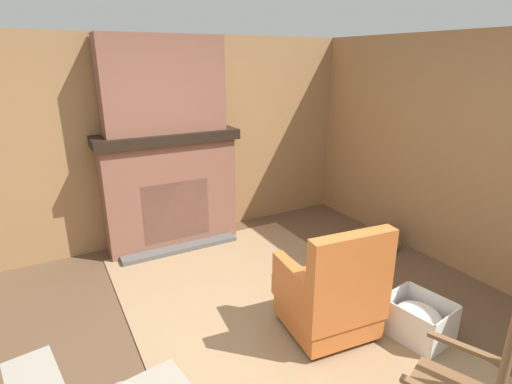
{
  "coord_description": "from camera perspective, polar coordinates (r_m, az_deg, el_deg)",
  "views": [
    {
      "loc": [
        2.08,
        -1.24,
        2.1
      ],
      "look_at": [
        -1.04,
        0.48,
        0.9
      ],
      "focal_mm": 28.0,
      "sensor_mm": 36.0,
      "label": 1
    }
  ],
  "objects": [
    {
      "name": "laundry_basket",
      "position": [
        3.52,
        22.16,
        -16.41
      ],
      "size": [
        0.52,
        0.46,
        0.31
      ],
      "rotation": [
        0.0,
        0.0,
        0.16
      ],
      "color": "white",
      "rests_on": "ground"
    },
    {
      "name": "armchair",
      "position": [
        3.24,
        10.65,
        -14.33
      ],
      "size": [
        0.73,
        0.73,
        0.97
      ],
      "rotation": [
        0.0,
        0.0,
        3.04
      ],
      "color": "#C6662D",
      "rests_on": "ground"
    },
    {
      "name": "chimney_breast",
      "position": [
        4.46,
        -13.18,
        14.7
      ],
      "size": [
        0.33,
        1.3,
        1.0
      ],
      "color": "brown",
      "rests_on": "fireplace_hearth"
    },
    {
      "name": "ground_plane",
      "position": [
        3.2,
        1.53,
        -22.37
      ],
      "size": [
        14.0,
        14.0,
        0.0
      ],
      "primitive_type": "plane",
      "color": "brown"
    },
    {
      "name": "firewood_stack",
      "position": [
        4.8,
        16.44,
        -6.56
      ],
      "size": [
        0.44,
        0.44,
        0.26
      ],
      "rotation": [
        0.0,
        0.0,
        0.01
      ],
      "color": "brown",
      "rests_on": "ground"
    },
    {
      "name": "storage_case",
      "position": [
        4.59,
        -11.21,
        9.36
      ],
      "size": [
        0.13,
        0.22,
        0.12
      ],
      "color": "gray",
      "rests_on": "fireplace_hearth"
    },
    {
      "name": "oil_lamp_vase",
      "position": [
        4.47,
        -16.39,
        9.34
      ],
      "size": [
        0.1,
        0.1,
        0.3
      ],
      "color": "#99B29E",
      "rests_on": "fireplace_hearth"
    },
    {
      "name": "area_rug",
      "position": [
        3.54,
        2.68,
        -17.7
      ],
      "size": [
        3.53,
        2.2,
        0.01
      ],
      "color": "#997A56",
      "rests_on": "ground"
    },
    {
      "name": "wood_panel_wall_left",
      "position": [
        4.75,
        -13.34,
        6.92
      ],
      "size": [
        0.06,
        5.38,
        2.35
      ],
      "color": "#9E7247",
      "rests_on": "ground"
    },
    {
      "name": "wood_panel_wall_back",
      "position": [
        4.29,
        31.11,
        3.61
      ],
      "size": [
        5.38,
        0.09,
        2.35
      ],
      "color": "#9E7247",
      "rests_on": "ground"
    },
    {
      "name": "fireplace_hearth",
      "position": [
        4.67,
        -12.09,
        0.24
      ],
      "size": [
        0.58,
        1.58,
        1.33
      ],
      "color": "brown",
      "rests_on": "ground"
    }
  ]
}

